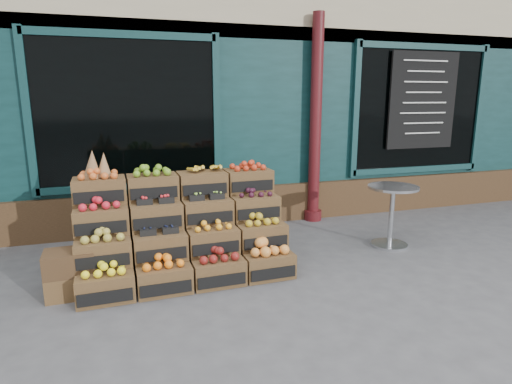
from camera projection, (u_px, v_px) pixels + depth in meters
name	position (u px, v px, depth m)	size (l,w,h in m)	color
ground	(292.00, 279.00, 4.75)	(60.00, 60.00, 0.00)	#4A4A4D
shop_facade	(202.00, 76.00, 8.98)	(12.00, 6.24, 4.80)	#0E3031
crate_display	(183.00, 235.00, 4.87)	(2.30, 1.17, 1.42)	brown
spare_crates	(71.00, 273.00, 4.30)	(0.49, 0.35, 0.48)	brown
bistro_table	(392.00, 209.00, 5.67)	(0.66, 0.66, 0.83)	silver
shopkeeper	(134.00, 164.00, 6.52)	(0.71, 0.46, 1.94)	#164F20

